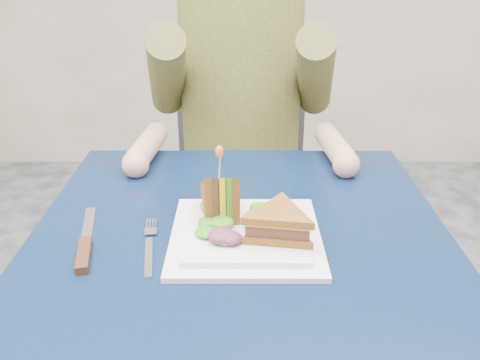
{
  "coord_description": "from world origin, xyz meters",
  "views": [
    {
      "loc": [
        0.0,
        -0.8,
        1.2
      ],
      "look_at": [
        -0.0,
        0.01,
        0.82
      ],
      "focal_mm": 38.0,
      "sensor_mm": 36.0,
      "label": 1
    }
  ],
  "objects_px": {
    "chair": "(241,166)",
    "diner": "(241,57)",
    "table": "(241,264)",
    "knife": "(85,248)",
    "fork": "(150,247)",
    "sandwich_upright": "(220,199)",
    "plate": "(246,234)",
    "sandwich_flat": "(279,224)"
  },
  "relations": [
    {
      "from": "chair",
      "to": "diner",
      "type": "distance_m",
      "value": 0.39
    },
    {
      "from": "table",
      "to": "diner",
      "type": "relative_size",
      "value": 1.01
    },
    {
      "from": "table",
      "to": "knife",
      "type": "bearing_deg",
      "value": -163.38
    },
    {
      "from": "table",
      "to": "chair",
      "type": "bearing_deg",
      "value": 90.0
    },
    {
      "from": "fork",
      "to": "table",
      "type": "bearing_deg",
      "value": 24.02
    },
    {
      "from": "chair",
      "to": "sandwich_upright",
      "type": "height_order",
      "value": "chair"
    },
    {
      "from": "chair",
      "to": "fork",
      "type": "height_order",
      "value": "chair"
    },
    {
      "from": "chair",
      "to": "sandwich_upright",
      "type": "relative_size",
      "value": 6.98
    },
    {
      "from": "sandwich_upright",
      "to": "knife",
      "type": "xyz_separation_m",
      "value": [
        -0.22,
        -0.09,
        -0.05
      ]
    },
    {
      "from": "knife",
      "to": "chair",
      "type": "bearing_deg",
      "value": 71.76
    },
    {
      "from": "table",
      "to": "diner",
      "type": "xyz_separation_m",
      "value": [
        -0.0,
        0.6,
        0.26
      ]
    },
    {
      "from": "diner",
      "to": "plate",
      "type": "xyz_separation_m",
      "value": [
        0.01,
        -0.64,
        -0.18
      ]
    },
    {
      "from": "table",
      "to": "fork",
      "type": "xyz_separation_m",
      "value": [
        -0.15,
        -0.07,
        0.08
      ]
    },
    {
      "from": "plate",
      "to": "sandwich_flat",
      "type": "distance_m",
      "value": 0.07
    },
    {
      "from": "chair",
      "to": "knife",
      "type": "xyz_separation_m",
      "value": [
        -0.26,
        -0.79,
        0.2
      ]
    },
    {
      "from": "table",
      "to": "plate",
      "type": "height_order",
      "value": "plate"
    },
    {
      "from": "plate",
      "to": "knife",
      "type": "bearing_deg",
      "value": -171.22
    },
    {
      "from": "diner",
      "to": "plate",
      "type": "height_order",
      "value": "diner"
    },
    {
      "from": "table",
      "to": "sandwich_flat",
      "type": "bearing_deg",
      "value": -43.78
    },
    {
      "from": "sandwich_upright",
      "to": "sandwich_flat",
      "type": "bearing_deg",
      "value": -34.89
    },
    {
      "from": "sandwich_flat",
      "to": "knife",
      "type": "xyz_separation_m",
      "value": [
        -0.33,
        -0.02,
        -0.04
      ]
    },
    {
      "from": "diner",
      "to": "fork",
      "type": "distance_m",
      "value": 0.71
    },
    {
      "from": "diner",
      "to": "plate",
      "type": "relative_size",
      "value": 2.87
    },
    {
      "from": "chair",
      "to": "diner",
      "type": "bearing_deg",
      "value": -90.0
    },
    {
      "from": "sandwich_flat",
      "to": "fork",
      "type": "xyz_separation_m",
      "value": [
        -0.22,
        -0.01,
        -0.04
      ]
    },
    {
      "from": "sandwich_upright",
      "to": "fork",
      "type": "bearing_deg",
      "value": -146.65
    },
    {
      "from": "table",
      "to": "sandwich_upright",
      "type": "height_order",
      "value": "sandwich_upright"
    },
    {
      "from": "diner",
      "to": "fork",
      "type": "height_order",
      "value": "diner"
    },
    {
      "from": "diner",
      "to": "sandwich_flat",
      "type": "relative_size",
      "value": 4.75
    },
    {
      "from": "diner",
      "to": "knife",
      "type": "distance_m",
      "value": 0.75
    },
    {
      "from": "fork",
      "to": "plate",
      "type": "bearing_deg",
      "value": 11.28
    },
    {
      "from": "plate",
      "to": "sandwich_flat",
      "type": "bearing_deg",
      "value": -24.44
    },
    {
      "from": "plate",
      "to": "fork",
      "type": "height_order",
      "value": "plate"
    },
    {
      "from": "chair",
      "to": "sandwich_flat",
      "type": "distance_m",
      "value": 0.81
    },
    {
      "from": "fork",
      "to": "knife",
      "type": "relative_size",
      "value": 0.81
    },
    {
      "from": "table",
      "to": "diner",
      "type": "distance_m",
      "value": 0.66
    },
    {
      "from": "plate",
      "to": "table",
      "type": "bearing_deg",
      "value": 103.79
    },
    {
      "from": "sandwich_upright",
      "to": "fork",
      "type": "height_order",
      "value": "sandwich_upright"
    },
    {
      "from": "table",
      "to": "sandwich_upright",
      "type": "relative_size",
      "value": 5.63
    },
    {
      "from": "chair",
      "to": "knife",
      "type": "bearing_deg",
      "value": -108.24
    },
    {
      "from": "sandwich_upright",
      "to": "plate",
      "type": "bearing_deg",
      "value": -44.75
    },
    {
      "from": "sandwich_upright",
      "to": "fork",
      "type": "distance_m",
      "value": 0.15
    }
  ]
}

